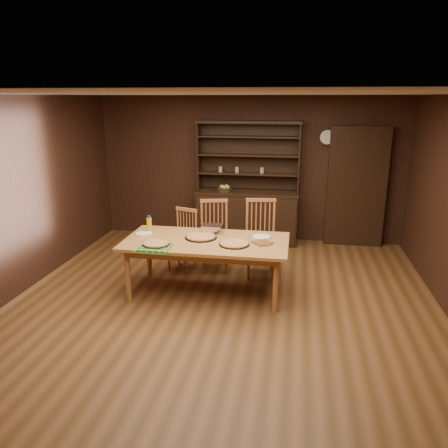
% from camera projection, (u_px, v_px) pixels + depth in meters
% --- Properties ---
extents(floor, '(6.00, 6.00, 0.00)m').
position_uv_depth(floor, '(221.00, 309.00, 5.49)').
color(floor, brown).
rests_on(floor, ground).
extents(room_shell, '(6.00, 6.00, 6.00)m').
position_uv_depth(room_shell, '(220.00, 186.00, 5.05)').
color(room_shell, silver).
rests_on(room_shell, floor).
extents(china_hutch, '(1.84, 0.52, 2.17)m').
position_uv_depth(china_hutch, '(247.00, 210.00, 7.93)').
color(china_hutch, black).
rests_on(china_hutch, floor).
extents(doorway, '(1.00, 0.18, 2.10)m').
position_uv_depth(doorway, '(356.00, 187.00, 7.64)').
color(doorway, black).
rests_on(doorway, floor).
extents(wall_clock, '(0.30, 0.05, 0.30)m').
position_uv_depth(wall_clock, '(327.00, 137.00, 7.54)').
color(wall_clock, black).
rests_on(wall_clock, room_shell).
extents(dining_table, '(2.15, 1.08, 0.75)m').
position_uv_depth(dining_table, '(206.00, 245.00, 5.77)').
color(dining_table, '#AE723C').
rests_on(dining_table, floor).
extents(chair_left, '(0.48, 0.47, 0.95)m').
position_uv_depth(chair_left, '(184.00, 238.00, 6.67)').
color(chair_left, '#A46238').
rests_on(chair_left, floor).
extents(chair_center, '(0.53, 0.51, 1.08)m').
position_uv_depth(chair_center, '(215.00, 233.00, 6.66)').
color(chair_center, '#A46238').
rests_on(chair_center, floor).
extents(chair_right, '(0.53, 0.51, 1.14)m').
position_uv_depth(chair_right, '(261.00, 235.00, 6.44)').
color(chair_right, '#A46238').
rests_on(chair_right, floor).
extents(pizza_left, '(0.35, 0.35, 0.04)m').
position_uv_depth(pizza_left, '(156.00, 244.00, 5.56)').
color(pizza_left, black).
rests_on(pizza_left, dining_table).
extents(pizza_right, '(0.39, 0.39, 0.04)m').
position_uv_depth(pizza_right, '(234.00, 244.00, 5.56)').
color(pizza_right, black).
rests_on(pizza_right, dining_table).
extents(pizza_center, '(0.43, 0.43, 0.04)m').
position_uv_depth(pizza_center, '(201.00, 237.00, 5.84)').
color(pizza_center, black).
rests_on(pizza_center, dining_table).
extents(cooling_rack, '(0.46, 0.46, 0.02)m').
position_uv_depth(cooling_rack, '(154.00, 248.00, 5.43)').
color(cooling_rack, '#0B962F').
rests_on(cooling_rack, dining_table).
extents(plate_left, '(0.24, 0.24, 0.02)m').
position_uv_depth(plate_left, '(144.00, 234.00, 6.00)').
color(plate_left, white).
rests_on(plate_left, dining_table).
extents(plate_right, '(0.26, 0.26, 0.02)m').
position_uv_depth(plate_right, '(261.00, 237.00, 5.86)').
color(plate_right, white).
rests_on(plate_right, dining_table).
extents(foil_dish, '(0.28, 0.20, 0.11)m').
position_uv_depth(foil_dish, '(212.00, 229.00, 6.06)').
color(foil_dish, silver).
rests_on(foil_dish, dining_table).
extents(juice_bottle, '(0.07, 0.07, 0.23)m').
position_uv_depth(juice_bottle, '(149.00, 224.00, 6.09)').
color(juice_bottle, '#DDA30B').
rests_on(juice_bottle, dining_table).
extents(pot_holder_a, '(0.30, 0.30, 0.02)m').
position_uv_depth(pot_holder_a, '(262.00, 243.00, 5.63)').
color(pot_holder_a, '#AB1315').
rests_on(pot_holder_a, dining_table).
extents(pot_holder_b, '(0.23, 0.23, 0.01)m').
position_uv_depth(pot_holder_b, '(264.00, 243.00, 5.61)').
color(pot_holder_b, '#AB1315').
rests_on(pot_holder_b, dining_table).
extents(fruit_bowl, '(0.28, 0.28, 0.12)m').
position_uv_depth(fruit_bowl, '(225.00, 189.00, 7.82)').
color(fruit_bowl, black).
rests_on(fruit_bowl, china_hutch).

